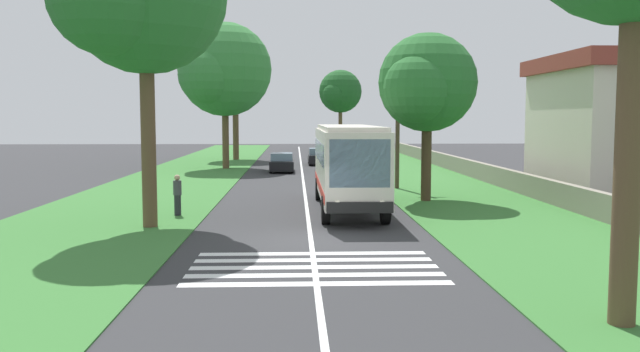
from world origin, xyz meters
The scene contains 15 objects.
ground centered at (0.00, 0.00, 0.00)m, with size 160.00×160.00×0.00m, color #333335.
grass_verge_left centered at (15.00, 8.20, 0.02)m, with size 120.00×8.00×0.04m, color #387533.
grass_verge_right centered at (15.00, -8.20, 0.02)m, with size 120.00×8.00×0.04m, color #387533.
centre_line centered at (15.00, 0.00, 0.00)m, with size 110.00×0.16×0.01m, color silver.
coach_bus centered at (7.38, -1.80, 2.15)m, with size 11.16×2.62×3.73m.
zebra_crossing centered at (-3.80, 0.00, 0.00)m, with size 4.05×6.80×0.01m.
trailing_car_0 centered at (27.85, 1.52, 0.67)m, with size 4.30×1.78×1.43m.
trailing_car_1 centered at (35.39, -1.51, 0.67)m, with size 4.30×1.78×1.43m.
roadside_tree_left_0 centered at (30.99, 6.21, 7.67)m, with size 8.69×7.38×11.52m.
roadside_tree_left_2 centered at (41.85, 6.42, 7.73)m, with size 7.56×6.36×11.06m.
roadside_tree_right_0 centered at (10.23, -5.74, 5.61)m, with size 5.88×4.76×8.11m.
roadside_tree_right_2 centered at (60.44, -5.04, 7.20)m, with size 5.88×5.32×9.95m.
utility_pole centered at (15.68, -5.32, 4.15)m, with size 0.24×1.40×7.94m.
roadside_wall centered at (20.00, -11.60, 0.60)m, with size 70.00×0.40×1.11m, color gray.
pedestrian centered at (5.70, 5.40, 0.91)m, with size 0.34×0.34×1.69m.
Camera 1 is at (-21.41, 0.52, 4.09)m, focal length 36.73 mm.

